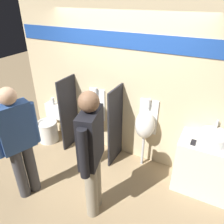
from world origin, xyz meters
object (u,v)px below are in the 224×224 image
object	(u,v)px
urinal_far	(145,124)
person_with_lanyard	(18,141)
toilet	(50,126)
person_in_vest	(92,153)
urinal_near_counter	(94,111)
cell_phone	(193,142)
sink_basin	(214,137)

from	to	relation	value
urinal_far	person_with_lanyard	bearing A→B (deg)	-132.91
toilet	person_in_vest	bearing A→B (deg)	-31.14
urinal_near_counter	person_with_lanyard	bearing A→B (deg)	-102.71
urinal_near_counter	toilet	bearing A→B (deg)	-170.47
urinal_near_counter	person_with_lanyard	size ratio (longest dim) A/B	0.72
toilet	urinal_far	bearing A→B (deg)	4.80
cell_phone	urinal_far	size ratio (longest dim) A/B	0.11
person_in_vest	person_with_lanyard	xyz separation A→B (m)	(-1.03, -0.21, -0.04)
cell_phone	person_in_vest	world-z (taller)	person_in_vest
person_in_vest	cell_phone	bearing A→B (deg)	-62.10
urinal_far	person_with_lanyard	size ratio (longest dim) A/B	0.72
sink_basin	toilet	distance (m)	3.06
sink_basin	urinal_near_counter	size ratio (longest dim) A/B	0.33
sink_basin	urinal_far	distance (m)	1.03
urinal_far	toilet	distance (m)	2.05
toilet	sink_basin	bearing A→B (deg)	2.00
urinal_near_counter	person_in_vest	world-z (taller)	person_in_vest
cell_phone	toilet	bearing A→B (deg)	178.90
sink_basin	cell_phone	bearing A→B (deg)	-146.55
urinal_far	person_in_vest	bearing A→B (deg)	-102.61
sink_basin	urinal_far	xyz separation A→B (m)	(-1.02, 0.06, -0.12)
person_in_vest	sink_basin	bearing A→B (deg)	-63.66
cell_phone	urinal_near_counter	bearing A→B (deg)	172.98
urinal_near_counter	person_with_lanyard	distance (m)	1.44
sink_basin	cell_phone	size ratio (longest dim) A/B	2.90
cell_phone	urinal_near_counter	size ratio (longest dim) A/B	0.11
urinal_far	cell_phone	bearing A→B (deg)	-15.53
cell_phone	person_with_lanyard	bearing A→B (deg)	-150.47
urinal_near_counter	urinal_far	size ratio (longest dim) A/B	1.00
urinal_far	person_with_lanyard	distance (m)	1.92
sink_basin	toilet	xyz separation A→B (m)	(-3.00, -0.10, -0.64)
urinal_near_counter	urinal_far	distance (m)	0.99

